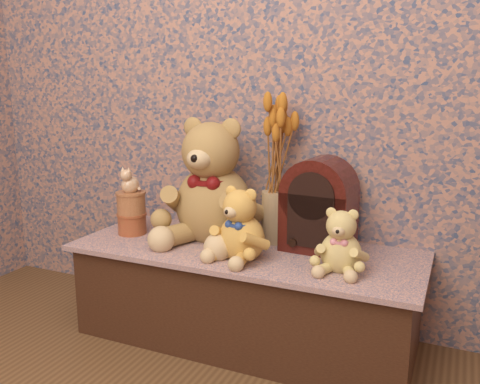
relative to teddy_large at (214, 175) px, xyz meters
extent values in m
cube|color=#364B70|center=(0.17, 0.19, 0.63)|extent=(3.00, 0.10, 2.60)
cube|color=#374471|center=(0.17, -0.07, -0.47)|extent=(1.39, 0.55, 0.39)
cylinder|color=tan|center=(0.26, 0.07, -0.17)|extent=(0.16, 0.16, 0.21)
cylinder|color=#AE6D33|center=(-0.36, -0.09, -0.23)|extent=(0.14, 0.14, 0.09)
cylinder|color=tan|center=(-0.36, -0.09, -0.14)|extent=(0.16, 0.16, 0.10)
camera|label=1|loc=(0.94, -1.84, 0.37)|focal=37.81mm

